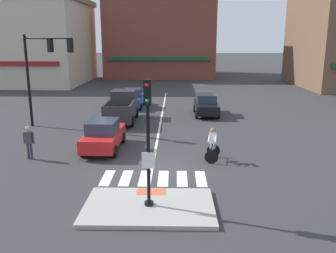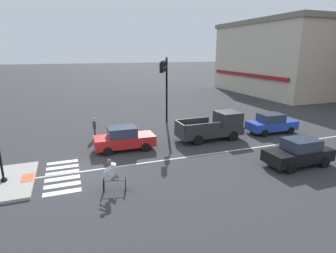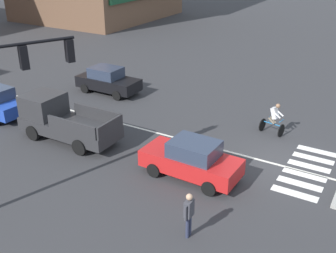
% 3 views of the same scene
% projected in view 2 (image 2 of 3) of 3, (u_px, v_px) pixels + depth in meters
% --- Properties ---
extents(ground_plane, '(300.00, 300.00, 0.00)m').
position_uv_depth(ground_plane, '(82.00, 173.00, 15.59)').
color(ground_plane, '#333335').
extents(traffic_island, '(4.54, 2.91, 0.15)m').
position_uv_depth(traffic_island, '(4.00, 182.00, 14.28)').
color(traffic_island, '#A3A099').
rests_on(traffic_island, ground).
extents(tactile_pad_front, '(1.10, 0.60, 0.01)m').
position_uv_depth(tactile_pad_front, '(28.00, 178.00, 14.62)').
color(tactile_pad_front, '#DB5B38').
rests_on(tactile_pad_front, traffic_island).
extents(crosswalk_stripe_a, '(0.44, 1.80, 0.01)m').
position_uv_depth(crosswalk_stripe_a, '(63.00, 162.00, 17.05)').
color(crosswalk_stripe_a, silver).
rests_on(crosswalk_stripe_a, ground).
extents(crosswalk_stripe_b, '(0.44, 1.80, 0.01)m').
position_uv_depth(crosswalk_stripe_b, '(63.00, 167.00, 16.32)').
color(crosswalk_stripe_b, silver).
rests_on(crosswalk_stripe_b, ground).
extents(crosswalk_stripe_c, '(0.44, 1.80, 0.01)m').
position_uv_depth(crosswalk_stripe_c, '(63.00, 172.00, 15.60)').
color(crosswalk_stripe_c, silver).
rests_on(crosswalk_stripe_c, ground).
extents(crosswalk_stripe_d, '(0.44, 1.80, 0.01)m').
position_uv_depth(crosswalk_stripe_d, '(62.00, 178.00, 14.87)').
color(crosswalk_stripe_d, silver).
rests_on(crosswalk_stripe_d, ground).
extents(crosswalk_stripe_e, '(0.44, 1.80, 0.01)m').
position_uv_depth(crosswalk_stripe_e, '(62.00, 185.00, 14.15)').
color(crosswalk_stripe_e, silver).
rests_on(crosswalk_stripe_e, ground).
extents(crosswalk_stripe_f, '(0.44, 1.80, 0.01)m').
position_uv_depth(crosswalk_stripe_f, '(62.00, 192.00, 13.42)').
color(crosswalk_stripe_f, silver).
rests_on(crosswalk_stripe_f, ground).
extents(lane_centre_line, '(0.14, 28.00, 0.01)m').
position_uv_depth(lane_centre_line, '(233.00, 151.00, 19.04)').
color(lane_centre_line, silver).
rests_on(lane_centre_line, ground).
extents(traffic_light_mast, '(3.73, 1.93, 6.10)m').
position_uv_depth(traffic_light_mast, '(165.00, 80.00, 24.06)').
color(traffic_light_mast, black).
rests_on(traffic_light_mast, ground).
extents(building_far_block, '(20.54, 15.76, 11.22)m').
position_uv_depth(building_far_block, '(288.00, 58.00, 44.73)').
color(building_far_block, beige).
rests_on(building_far_block, ground).
extents(car_red_westbound_near, '(1.91, 4.13, 1.64)m').
position_uv_depth(car_red_westbound_near, '(124.00, 139.00, 19.02)').
color(car_red_westbound_near, red).
rests_on(car_red_westbound_near, ground).
extents(car_black_eastbound_far, '(1.86, 4.11, 1.64)m').
position_uv_depth(car_black_eastbound_far, '(299.00, 152.00, 16.43)').
color(car_black_eastbound_far, black).
rests_on(car_black_eastbound_far, ground).
extents(car_blue_westbound_distant, '(1.95, 4.16, 1.64)m').
position_uv_depth(car_blue_westbound_distant, '(271.00, 123.00, 23.02)').
color(car_blue_westbound_distant, '#2347B7').
rests_on(car_blue_westbound_distant, ground).
extents(pickup_truck_charcoal_westbound_far, '(2.09, 5.12, 2.08)m').
position_uv_depth(pickup_truck_charcoal_westbound_far, '(215.00, 127.00, 21.37)').
color(pickup_truck_charcoal_westbound_far, '#2D2D30').
rests_on(pickup_truck_charcoal_westbound_far, ground).
extents(cyclist, '(0.85, 1.20, 1.68)m').
position_uv_depth(cyclist, '(113.00, 175.00, 13.33)').
color(cyclist, black).
rests_on(cyclist, ground).
extents(pedestrian_at_curb_left, '(0.55, 0.22, 1.67)m').
position_uv_depth(pedestrian_at_curb_left, '(94.00, 126.00, 21.46)').
color(pedestrian_at_curb_left, '#2D334C').
rests_on(pedestrian_at_curb_left, ground).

